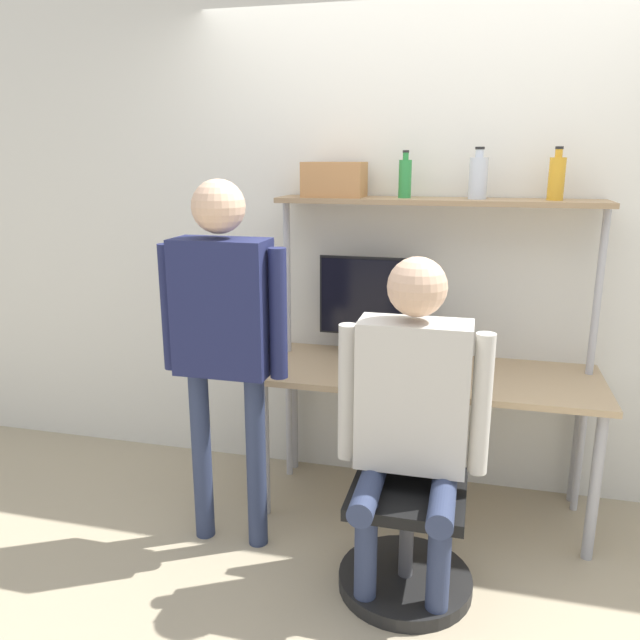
% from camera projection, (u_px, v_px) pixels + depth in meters
% --- Properties ---
extents(ground_plane, '(12.00, 12.00, 0.00)m').
position_uv_depth(ground_plane, '(415.00, 543.00, 2.94)').
color(ground_plane, tan).
extents(wall_back, '(8.00, 0.06, 2.70)m').
position_uv_depth(wall_back, '(438.00, 239.00, 3.23)').
color(wall_back, silver).
rests_on(wall_back, ground_plane).
extents(desk, '(1.65, 0.63, 0.74)m').
position_uv_depth(desk, '(427.00, 388.00, 3.08)').
color(desk, tan).
rests_on(desk, ground_plane).
extents(shelf_unit, '(1.57, 0.29, 1.57)m').
position_uv_depth(shelf_unit, '(436.00, 244.00, 3.06)').
color(shelf_unit, '#997A56').
rests_on(shelf_unit, ground_plane).
extents(monitor, '(0.52, 0.17, 0.53)m').
position_uv_depth(monitor, '(368.00, 301.00, 3.23)').
color(monitor, black).
rests_on(monitor, desk).
extents(laptop, '(0.31, 0.25, 0.24)m').
position_uv_depth(laptop, '(425.00, 363.00, 2.99)').
color(laptop, '#333338').
rests_on(laptop, desk).
extents(cell_phone, '(0.07, 0.15, 0.01)m').
position_uv_depth(cell_phone, '(481.00, 383.00, 2.89)').
color(cell_phone, '#264C8C').
rests_on(cell_phone, desk).
extents(office_chair, '(0.56, 0.56, 0.92)m').
position_uv_depth(office_chair, '(408.00, 522.00, 2.61)').
color(office_chair, black).
rests_on(office_chair, ground_plane).
extents(person_seated, '(0.60, 0.47, 1.40)m').
position_uv_depth(person_seated, '(412.00, 404.00, 2.43)').
color(person_seated, '#2D3856').
rests_on(person_seated, ground_plane).
extents(person_standing, '(0.58, 0.23, 1.68)m').
position_uv_depth(person_standing, '(223.00, 321.00, 2.70)').
color(person_standing, '#2D3856').
rests_on(person_standing, ground_plane).
extents(bottle_amber, '(0.07, 0.07, 0.24)m').
position_uv_depth(bottle_amber, '(557.00, 178.00, 2.85)').
color(bottle_amber, gold).
rests_on(bottle_amber, shelf_unit).
extents(bottle_green, '(0.06, 0.06, 0.23)m').
position_uv_depth(bottle_green, '(405.00, 178.00, 3.02)').
color(bottle_green, '#2D8C3F').
rests_on(bottle_green, shelf_unit).
extents(bottle_clear, '(0.09, 0.09, 0.24)m').
position_uv_depth(bottle_clear, '(478.00, 177.00, 2.94)').
color(bottle_clear, silver).
rests_on(bottle_clear, shelf_unit).
extents(storage_box, '(0.30, 0.22, 0.17)m').
position_uv_depth(storage_box, '(335.00, 180.00, 3.10)').
color(storage_box, '#B27A47').
rests_on(storage_box, shelf_unit).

